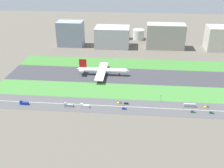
% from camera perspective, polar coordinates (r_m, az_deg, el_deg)
% --- Properties ---
extents(ground_plane, '(800.00, 800.00, 0.00)m').
position_cam_1_polar(ground_plane, '(320.07, 2.26, 1.82)').
color(ground_plane, '#5B564C').
extents(runway, '(280.00, 46.00, 0.10)m').
position_cam_1_polar(runway, '(320.05, 2.26, 1.83)').
color(runway, '#38383D').
rests_on(runway, ground_plane).
extents(grass_median_north, '(280.00, 36.00, 0.10)m').
position_cam_1_polar(grass_median_north, '(357.80, 2.62, 4.51)').
color(grass_median_north, '#3D7A33').
rests_on(grass_median_north, ground_plane).
extents(grass_median_south, '(280.00, 36.00, 0.10)m').
position_cam_1_polar(grass_median_south, '(283.19, 1.80, -1.56)').
color(grass_median_south, '#427F38').
rests_on(grass_median_south, ground_plane).
extents(highway, '(280.00, 28.00, 0.10)m').
position_cam_1_polar(highway, '(255.31, 1.34, -4.87)').
color(highway, '#4C4C4F').
rests_on(highway, ground_plane).
extents(highway_centerline, '(266.00, 0.50, 0.01)m').
position_cam_1_polar(highway_centerline, '(255.28, 1.34, -4.86)').
color(highway_centerline, silver).
rests_on(highway_centerline, highway).
extents(airliner, '(65.00, 56.00, 19.70)m').
position_cam_1_polar(airliner, '(319.64, -2.20, 3.01)').
color(airliner, white).
rests_on(airliner, runway).
extents(car_1, '(4.40, 1.80, 2.00)m').
position_cam_1_polar(car_1, '(258.86, 3.14, -4.21)').
color(car_1, black).
rests_on(car_1, highway).
extents(bus_0, '(11.60, 2.50, 3.50)m').
position_cam_1_polar(bus_0, '(264.11, 16.57, -4.48)').
color(bus_0, '#99999E').
rests_on(bus_0, highway).
extents(truck_0, '(8.40, 2.50, 4.00)m').
position_cam_1_polar(truck_0, '(271.51, -18.62, -3.95)').
color(truck_0, navy).
rests_on(truck_0, highway).
extents(truck_2, '(8.40, 2.50, 4.00)m').
position_cam_1_polar(truck_2, '(253.99, -5.96, -4.77)').
color(truck_2, silver).
rests_on(truck_2, highway).
extents(car_5, '(4.40, 1.80, 2.00)m').
position_cam_1_polar(car_5, '(256.41, 17.18, -5.79)').
color(car_5, '#19662D').
rests_on(car_5, highway).
extents(car_3, '(4.40, 1.80, 2.00)m').
position_cam_1_polar(car_3, '(259.10, 1.67, -4.15)').
color(car_3, yellow).
rests_on(car_3, highway).
extents(car_0, '(4.40, 1.80, 2.00)m').
position_cam_1_polar(car_0, '(268.42, 19.96, -4.72)').
color(car_0, yellow).
rests_on(car_0, highway).
extents(car_2, '(4.40, 1.80, 2.00)m').
position_cam_1_polar(car_2, '(260.66, 20.85, -5.85)').
color(car_2, '#19662D').
rests_on(car_2, highway).
extents(truck_1, '(8.40, 2.50, 4.00)m').
position_cam_1_polar(truck_1, '(257.36, -9.47, -4.57)').
color(truck_1, '#99999E').
rests_on(truck_1, highway).
extents(car_4, '(4.40, 1.80, 2.00)m').
position_cam_1_polar(car_4, '(250.32, 2.63, -5.34)').
color(car_4, navy).
rests_on(car_4, highway).
extents(traffic_light, '(0.36, 0.50, 7.20)m').
position_cam_1_polar(traffic_light, '(265.55, 10.61, -2.99)').
color(traffic_light, '#4C4C51').
rests_on(traffic_light, highway).
extents(terminal_building, '(40.51, 26.23, 39.18)m').
position_cam_1_polar(terminal_building, '(433.35, -9.01, 10.80)').
color(terminal_building, gray).
rests_on(terminal_building, ground_plane).
extents(hangar_building, '(53.55, 36.19, 31.62)m').
position_cam_1_polar(hangar_building, '(423.30, 0.06, 10.22)').
color(hangar_building, '#B2B2B7').
rests_on(hangar_building, ground_plane).
extents(office_tower, '(58.72, 26.80, 38.21)m').
position_cam_1_polar(office_tower, '(423.39, 11.53, 10.17)').
color(office_tower, '#9E998E').
rests_on(office_tower, ground_plane).
extents(cargo_warehouse, '(43.10, 32.42, 35.86)m').
position_cam_1_polar(cargo_warehouse, '(440.95, 22.57, 9.18)').
color(cargo_warehouse, beige).
rests_on(cargo_warehouse, ground_plane).
extents(fuel_tank_west, '(19.52, 19.52, 16.79)m').
position_cam_1_polar(fuel_tank_west, '(467.50, 2.57, 10.79)').
color(fuel_tank_west, silver).
rests_on(fuel_tank_west, ground_plane).
extents(fuel_tank_centre, '(19.71, 19.71, 17.18)m').
position_cam_1_polar(fuel_tank_centre, '(467.03, 5.79, 10.69)').
color(fuel_tank_centre, silver).
rests_on(fuel_tank_centre, ground_plane).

